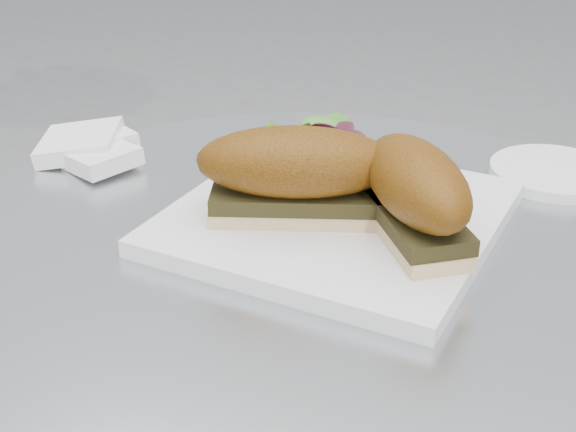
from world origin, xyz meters
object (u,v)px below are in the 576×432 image
at_px(saucer, 554,173).
at_px(sandwich_right, 415,191).
at_px(plate, 336,217).
at_px(sandwich_left, 296,171).

bearing_deg(saucer, sandwich_right, -115.04).
bearing_deg(saucer, plate, -133.55).
distance_m(sandwich_left, saucer, 0.29).
xyz_separation_m(sandwich_left, saucer, (0.20, 0.20, -0.05)).
height_order(sandwich_left, sandwich_right, same).
bearing_deg(sandwich_right, sandwich_left, -126.26).
xyz_separation_m(plate, sandwich_right, (0.08, -0.03, 0.05)).
xyz_separation_m(sandwich_left, sandwich_right, (0.10, -0.00, 0.00)).
height_order(plate, saucer, plate).
relative_size(sandwich_left, sandwich_right, 1.15).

